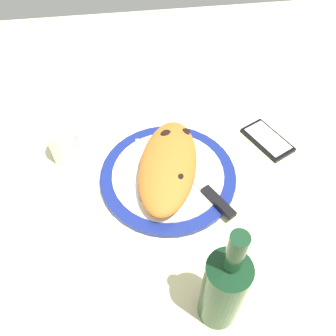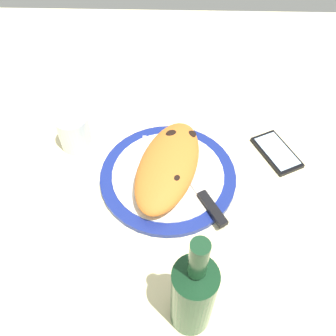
# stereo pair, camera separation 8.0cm
# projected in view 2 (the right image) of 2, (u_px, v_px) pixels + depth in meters

# --- Properties ---
(ground_plane) EXTENTS (1.50, 1.50, 0.03)m
(ground_plane) POSITION_uv_depth(u_px,v_px,m) (168.00, 182.00, 0.84)
(ground_plane) COLOR beige
(plate) EXTENTS (0.31, 0.31, 0.02)m
(plate) POSITION_uv_depth(u_px,v_px,m) (168.00, 176.00, 0.83)
(plate) COLOR navy
(plate) RESTS_ON ground_plane
(calzone) EXTENTS (0.29, 0.19, 0.06)m
(calzone) POSITION_uv_depth(u_px,v_px,m) (170.00, 164.00, 0.80)
(calzone) COLOR orange
(calzone) RESTS_ON plate
(fork) EXTENTS (0.18, 0.02, 0.00)m
(fork) POSITION_uv_depth(u_px,v_px,m) (142.00, 170.00, 0.82)
(fork) COLOR silver
(fork) RESTS_ON plate
(knife) EXTENTS (0.21, 0.13, 0.01)m
(knife) POSITION_uv_depth(u_px,v_px,m) (204.00, 197.00, 0.78)
(knife) COLOR silver
(knife) RESTS_ON plate
(smartphone) EXTENTS (0.14, 0.12, 0.01)m
(smartphone) POSITION_uv_depth(u_px,v_px,m) (277.00, 152.00, 0.87)
(smartphone) COLOR black
(smartphone) RESTS_ON ground_plane
(water_glass) EXTENTS (0.08, 0.08, 0.09)m
(water_glass) POSITION_uv_depth(u_px,v_px,m) (75.00, 133.00, 0.87)
(water_glass) COLOR silver
(water_glass) RESTS_ON ground_plane
(wine_bottle) EXTENTS (0.07, 0.07, 0.27)m
(wine_bottle) POSITION_uv_depth(u_px,v_px,m) (193.00, 295.00, 0.56)
(wine_bottle) COLOR #14381E
(wine_bottle) RESTS_ON ground_plane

